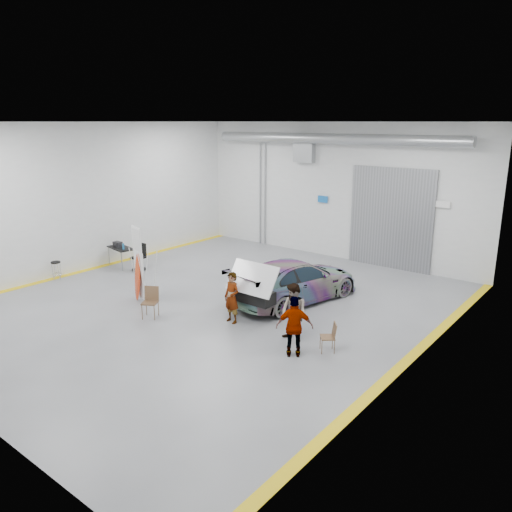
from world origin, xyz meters
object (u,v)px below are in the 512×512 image
Objects in this scene: folding_chair_far at (328,343)px; shop_stool at (56,271)px; sedan_car at (295,281)px; person_a at (232,298)px; work_table at (120,247)px; office_chair at (140,259)px; person_b at (294,313)px; folding_chair_near at (151,308)px; surfboard_display at (139,270)px; person_c at (295,327)px.

shop_stool is at bearing -123.47° from folding_chair_far.
shop_stool is at bearing 35.39° from sedan_car.
person_a is 1.12× the size of work_table.
person_b is at bearing -18.19° from office_chair.
person_b reaches higher than folding_chair_near.
surfboard_display is at bearing 120.90° from folding_chair_near.
office_chair is at bearing 171.60° from person_a.
person_a is 7.96m from work_table.
person_b reaches higher than folding_chair_far.
person_a is 2.28m from person_b.
surfboard_display is (-6.55, 0.20, 0.28)m from person_c.
person_b reaches higher than shop_stool.
shop_stool is (-8.62, -3.84, -0.36)m from sedan_car.
person_b is at bearing 5.71° from shop_stool.
office_chair is (-9.52, 2.58, -0.35)m from person_c.
person_c is at bearing -12.85° from work_table.
surfboard_display is at bearing -162.04° from person_b.
office_chair is (-2.97, 2.38, -0.63)m from surfboard_display.
person_c is at bearing -41.15° from person_b.
surfboard_display is 3.38× the size of folding_chair_far.
surfboard_display is 1.87m from folding_chair_near.
work_table is at bearing 120.54° from folding_chair_near.
sedan_car is 2.93× the size of person_b.
folding_chair_near is at bearing -150.86° from person_b.
sedan_car is at bearing 7.65° from work_table.
work_table is at bearing 81.60° from shop_stool.
folding_chair_near is 5.93m from shop_stool.
person_b is 9.19m from office_chair.
person_c reaches higher than folding_chair_near.
folding_chair_near is 1.32× the size of shop_stool.
person_b is at bearing 21.48° from surfboard_display.
folding_chair_far is 10.23m from office_chair.
person_a is at bearing 92.61° from sedan_car.
work_table is (-10.07, 1.69, -0.01)m from person_b.
person_c reaches higher than folding_chair_far.
person_b reaches higher than office_chair.
person_a is 2.67m from folding_chair_near.
sedan_car is 4.93m from folding_chair_near.
sedan_car is 1.81× the size of surfboard_display.
sedan_car is 3.12× the size of person_a.
shop_stool is at bearing -156.67° from surfboard_display.
folding_chair_near is 5.46m from office_chair.
person_b is at bearing -9.54° from work_table.
office_chair is at bearing 63.07° from shop_stool.
surfboard_display reaches higher than shop_stool.
person_c is 1.51× the size of office_chair.
sedan_car is 5.12× the size of folding_chair_near.
surfboard_display reaches higher than folding_chair_near.
folding_chair_near is (-2.70, -4.11, -0.42)m from sedan_car.
sedan_car is 4.53× the size of office_chair.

